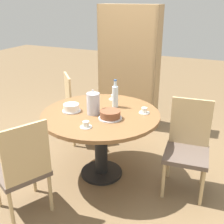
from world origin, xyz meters
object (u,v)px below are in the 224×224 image
object	(u,v)px
cup_b	(86,125)
bookshelf	(128,70)
chair_a	(188,146)
cup_a	(114,98)
cake_main	(110,115)
chair_c	(23,168)
cake_second	(71,108)
coffee_pot	(93,103)
chair_b	(79,107)
cup_c	(144,111)
water_bottle	(115,96)

from	to	relation	value
cup_b	bookshelf	bearing A→B (deg)	99.12
chair_a	cup_a	size ratio (longest dim) A/B	8.40
cake_main	chair_c	bearing A→B (deg)	-123.54
cake_second	cup_b	bearing A→B (deg)	-40.43
chair_a	cup_a	bearing A→B (deg)	157.71
cup_b	coffee_pot	bearing A→B (deg)	105.92
cup_a	cup_b	xyz separation A→B (m)	(0.08, -0.80, 0.00)
chair_b	chair_c	world-z (taller)	same
cake_main	cup_c	distance (m)	0.38
bookshelf	cake_second	world-z (taller)	bookshelf
chair_b	cake_main	xyz separation A→B (m)	(0.80, -0.71, 0.30)
cup_c	coffee_pot	bearing A→B (deg)	-153.66
bookshelf	chair_c	bearing A→B (deg)	87.74
cake_second	chair_a	bearing A→B (deg)	11.36
chair_b	cake_main	distance (m)	1.11
chair_a	chair_b	distance (m)	1.60
water_bottle	cup_b	xyz separation A→B (m)	(-0.03, -0.59, -0.10)
chair_c	water_bottle	size ratio (longest dim) A/B	3.05
bookshelf	cup_a	xyz separation A→B (m)	(0.21, -0.97, -0.09)
chair_a	coffee_pot	world-z (taller)	coffee_pot
chair_a	bookshelf	xyz separation A→B (m)	(-1.13, 1.25, 0.37)
bookshelf	cup_c	xyz separation A→B (m)	(0.66, -1.22, -0.09)
cup_a	cup_b	size ratio (longest dim) A/B	1.00
cup_b	cup_c	size ratio (longest dim) A/B	1.00
chair_b	cup_a	size ratio (longest dim) A/B	8.40
chair_a	chair_c	world-z (taller)	same
cake_main	chair_b	bearing A→B (deg)	138.21
chair_c	bookshelf	world-z (taller)	bookshelf
water_bottle	cake_second	bearing A→B (deg)	-139.89
cup_a	cup_c	distance (m)	0.52
water_bottle	cup_a	xyz separation A→B (m)	(-0.11, 0.21, -0.10)
chair_a	cup_c	distance (m)	0.55
water_bottle	cake_second	xyz separation A→B (m)	(-0.36, -0.31, -0.09)
cup_a	chair_b	bearing A→B (deg)	162.62
bookshelf	cup_b	bearing A→B (deg)	99.12
chair_a	chair_b	bearing A→B (deg)	157.41
cup_c	bookshelf	bearing A→B (deg)	118.47
water_bottle	cup_c	size ratio (longest dim) A/B	2.75
water_bottle	cake_main	bearing A→B (deg)	-74.78
cake_main	bookshelf	bearing A→B (deg)	105.05
cup_a	cup_b	world-z (taller)	same
chair_a	cup_c	xyz separation A→B (m)	(-0.47, 0.03, 0.28)
cup_a	coffee_pot	bearing A→B (deg)	-91.45
chair_b	cup_a	bearing A→B (deg)	-149.06
chair_b	cup_b	bearing A→B (deg)	172.86
chair_a	cup_a	distance (m)	1.01
chair_a	bookshelf	size ratio (longest dim) A/B	0.53
cup_b	chair_a	bearing A→B (deg)	31.46
cup_b	chair_b	bearing A→B (deg)	124.54
chair_a	cake_main	world-z (taller)	chair_a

